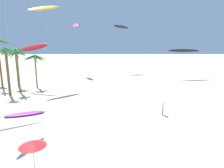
{
  "coord_description": "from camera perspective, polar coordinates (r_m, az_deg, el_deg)",
  "views": [
    {
      "loc": [
        1.88,
        -4.58,
        9.39
      ],
      "look_at": [
        1.96,
        18.03,
        4.62
      ],
      "focal_mm": 32.38,
      "sensor_mm": 36.0,
      "label": 1
    }
  ],
  "objects": [
    {
      "name": "flying_kite_2",
      "position": [
        44.77,
        -18.81,
        19.64
      ],
      "size": [
        5.79,
        7.84,
        17.15
      ],
      "color": "yellow",
      "rests_on": "ground"
    },
    {
      "name": "person_near_left",
      "position": [
        27.1,
        13.96,
        -6.68
      ],
      "size": [
        0.28,
        0.49,
        1.67
      ],
      "color": "#338E56",
      "rests_on": "ground"
    },
    {
      "name": "palm_tree_3",
      "position": [
        41.18,
        -25.54,
        7.57
      ],
      "size": [
        3.76,
        4.0,
        8.36
      ],
      "color": "olive",
      "rests_on": "ground"
    },
    {
      "name": "palm_tree_1",
      "position": [
        39.4,
        -27.88,
        6.75
      ],
      "size": [
        3.62,
        3.4,
        8.46
      ],
      "color": "brown",
      "rests_on": "ground"
    },
    {
      "name": "flying_kite_5",
      "position": [
        59.21,
        -10.52,
        15.94
      ],
      "size": [
        3.23,
        9.6,
        14.67
      ],
      "color": "#EA5193",
      "rests_on": "ground"
    },
    {
      "name": "palm_tree_4",
      "position": [
        43.69,
        -21.09,
        6.34
      ],
      "size": [
        5.1,
        4.54,
        6.83
      ],
      "color": "olive",
      "rests_on": "ground"
    },
    {
      "name": "beach_umbrella",
      "position": [
        16.22,
        -21.7,
        -15.36
      ],
      "size": [
        1.96,
        1.96,
        2.41
      ],
      "color": "beige",
      "rests_on": "ground"
    },
    {
      "name": "flying_kite_8",
      "position": [
        42.3,
        -21.41,
        9.6
      ],
      "size": [
        6.25,
        6.28,
        9.5
      ],
      "color": "red",
      "rests_on": "ground"
    },
    {
      "name": "palm_tree_2",
      "position": [
        45.89,
        -25.61,
        6.82
      ],
      "size": [
        4.67,
        4.52,
        7.71
      ],
      "color": "brown",
      "rests_on": "ground"
    },
    {
      "name": "flying_kite_1",
      "position": [
        55.8,
        19.45,
        8.89
      ],
      "size": [
        8.78,
        9.12,
        7.65
      ],
      "color": "black",
      "rests_on": "ground"
    },
    {
      "name": "grounded_kite_0",
      "position": [
        28.86,
        -23.55,
        -7.77
      ],
      "size": [
        5.09,
        3.09,
        0.32
      ],
      "color": "purple",
      "rests_on": "ground"
    },
    {
      "name": "flying_kite_7",
      "position": [
        64.55,
        2.34,
        15.84
      ],
      "size": [
        4.83,
        7.34,
        14.73
      ],
      "color": "black",
      "rests_on": "ground"
    }
  ]
}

